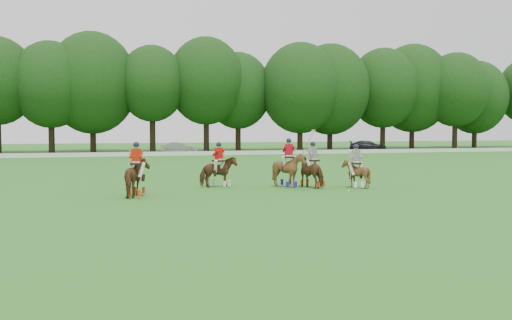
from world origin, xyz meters
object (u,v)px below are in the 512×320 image
object	(u,v)px
polo_stripe_b	(356,173)
polo_red_b	(219,171)
car_right	(368,146)
polo_stripe_a	(313,171)
polo_red_a	(137,177)
polo_red_c	(289,170)
polo_ball	(348,191)
car_mid	(179,148)

from	to	relation	value
polo_stripe_b	polo_red_b	bearing A→B (deg)	161.65
polo_red_b	car_right	bearing A→B (deg)	53.84
car_right	polo_stripe_a	xyz separation A→B (m)	(-22.60, -38.36, 0.14)
polo_red_a	polo_red_c	size ratio (longest dim) A/B	0.96
polo_red_c	polo_ball	bearing A→B (deg)	-50.42
polo_red_b	polo_stripe_a	bearing A→B (deg)	-17.56
polo_stripe_a	polo_ball	size ratio (longest dim) A/B	31.09
polo_red_b	polo_ball	bearing A→B (deg)	-33.82
polo_red_a	polo_red_b	distance (m)	5.06
polo_red_a	polo_stripe_b	world-z (taller)	polo_red_a
car_mid	polo_stripe_a	bearing A→B (deg)	-173.77
car_right	polo_red_b	bearing A→B (deg)	166.29
polo_stripe_a	polo_red_c	bearing A→B (deg)	164.89
car_right	polo_red_a	xyz separation A→B (m)	(-31.19, -39.81, 0.18)
polo_stripe_a	polo_stripe_b	size ratio (longest dim) A/B	1.32
polo_red_c	polo_ball	size ratio (longest dim) A/B	26.91
polo_red_b	polo_red_c	xyz separation A→B (m)	(3.27, -1.09, 0.10)
polo_red_a	polo_stripe_a	size ratio (longest dim) A/B	0.83
polo_red_a	polo_red_c	distance (m)	7.65
polo_red_c	polo_stripe_a	size ratio (longest dim) A/B	0.87
polo_stripe_a	polo_ball	distance (m)	2.46
polo_red_b	polo_ball	world-z (taller)	polo_red_b
car_right	polo_red_c	bearing A→B (deg)	170.48
car_mid	polo_red_a	bearing A→B (deg)	173.95
car_right	polo_ball	size ratio (longest dim) A/B	51.11
polo_red_c	polo_ball	world-z (taller)	polo_red_c
polo_stripe_a	polo_ball	world-z (taller)	polo_stripe_a
polo_red_b	polo_stripe_b	distance (m)	6.71
car_right	polo_red_a	size ratio (longest dim) A/B	1.97
polo_stripe_a	polo_stripe_b	xyz separation A→B (m)	(1.97, -0.72, -0.06)
car_right	polo_stripe_b	world-z (taller)	polo_stripe_b
polo_stripe_a	polo_stripe_b	distance (m)	2.10
car_mid	polo_stripe_b	size ratio (longest dim) A/B	1.88
car_right	car_mid	bearing A→B (deg)	112.45
car_mid	polo_ball	distance (m)	40.57
car_right	polo_red_b	size ratio (longest dim) A/B	2.06
polo_red_a	car_right	bearing A→B (deg)	51.93
polo_red_c	polo_red_b	bearing A→B (deg)	161.60
car_mid	polo_stripe_b	distance (m)	39.19
polo_ball	polo_stripe_b	bearing A→B (deg)	53.54
car_mid	polo_red_b	distance (m)	37.11
car_mid	polo_ball	bearing A→B (deg)	-172.58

